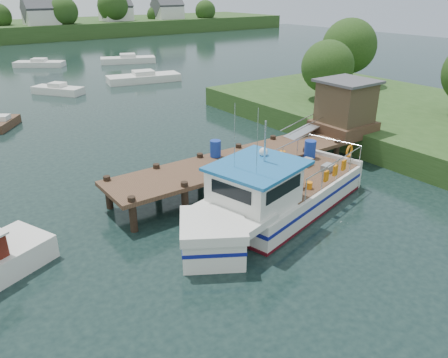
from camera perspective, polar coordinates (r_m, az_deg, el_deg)
ground_plane at (r=22.23m, az=-0.18°, el=-1.20°), size 160.00×160.00×0.00m
near_shore at (r=33.45m, az=25.11°, el=8.85°), size 16.00×30.00×7.76m
dock at (r=25.56m, az=11.82°, el=7.02°), size 16.60×3.00×4.78m
lobster_boat at (r=19.10m, az=6.40°, el=-2.44°), size 11.41×5.56×5.49m
moored_rowboat at (r=35.72m, az=-26.78°, el=6.53°), size 2.77×3.28×0.94m
moored_far at (r=62.74m, az=-12.43°, el=15.00°), size 7.60×4.87×1.22m
moored_b at (r=45.57m, az=-20.87°, el=10.84°), size 4.27×4.99×1.09m
moored_c at (r=49.27m, az=-10.44°, el=12.89°), size 8.07×4.13×1.22m
moored_d at (r=63.08m, az=-22.96°, el=13.71°), size 6.26×5.27×1.05m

